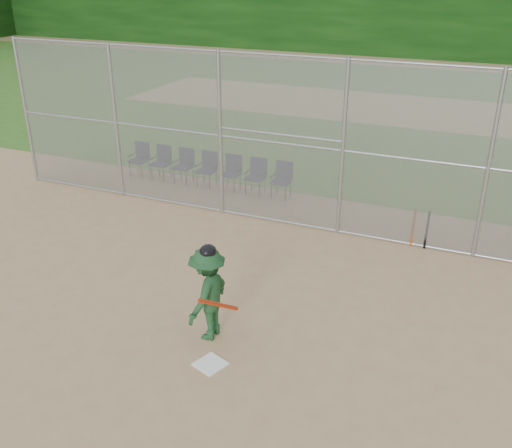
% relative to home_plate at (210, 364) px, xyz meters
% --- Properties ---
extents(ground, '(100.00, 100.00, 0.00)m').
position_rel_home_plate_xyz_m(ground, '(-0.49, 0.45, -0.01)').
color(ground, tan).
rests_on(ground, ground).
extents(grass_strip, '(100.00, 100.00, 0.00)m').
position_rel_home_plate_xyz_m(grass_strip, '(-0.49, 18.45, -0.00)').
color(grass_strip, '#34631D').
rests_on(grass_strip, ground).
extents(dirt_patch_far, '(24.00, 24.00, 0.00)m').
position_rel_home_plate_xyz_m(dirt_patch_far, '(-0.49, 18.45, -0.00)').
color(dirt_patch_far, tan).
rests_on(dirt_patch_far, ground).
extents(backstop_fence, '(16.09, 0.09, 4.00)m').
position_rel_home_plate_xyz_m(backstop_fence, '(-0.49, 5.45, 2.06)').
color(backstop_fence, gray).
rests_on(backstop_fence, ground).
extents(home_plate, '(0.55, 0.55, 0.02)m').
position_rel_home_plate_xyz_m(home_plate, '(0.00, 0.00, 0.00)').
color(home_plate, white).
rests_on(home_plate, ground).
extents(batter_at_plate, '(0.91, 1.29, 1.73)m').
position_rel_home_plate_xyz_m(batter_at_plate, '(-0.37, 0.68, 0.82)').
color(batter_at_plate, '#1C4724').
rests_on(batter_at_plate, ground).
extents(spare_bats, '(0.36, 0.24, 0.85)m').
position_rel_home_plate_xyz_m(spare_bats, '(2.35, 5.52, 0.41)').
color(spare_bats, '#D84C14').
rests_on(spare_bats, ground).
extents(chair_0, '(0.54, 0.52, 0.96)m').
position_rel_home_plate_xyz_m(chair_0, '(-5.97, 6.98, 0.47)').
color(chair_0, '#0F1238').
rests_on(chair_0, ground).
extents(chair_1, '(0.54, 0.52, 0.96)m').
position_rel_home_plate_xyz_m(chair_1, '(-5.23, 6.98, 0.47)').
color(chair_1, '#0F1238').
rests_on(chair_1, ground).
extents(chair_2, '(0.54, 0.52, 0.96)m').
position_rel_home_plate_xyz_m(chair_2, '(-4.48, 6.98, 0.47)').
color(chair_2, '#0F1238').
rests_on(chair_2, ground).
extents(chair_3, '(0.54, 0.52, 0.96)m').
position_rel_home_plate_xyz_m(chair_3, '(-3.73, 6.98, 0.47)').
color(chair_3, '#0F1238').
rests_on(chair_3, ground).
extents(chair_4, '(0.54, 0.52, 0.96)m').
position_rel_home_plate_xyz_m(chair_4, '(-2.99, 6.98, 0.47)').
color(chair_4, '#0F1238').
rests_on(chair_4, ground).
extents(chair_5, '(0.54, 0.52, 0.96)m').
position_rel_home_plate_xyz_m(chair_5, '(-2.24, 6.98, 0.47)').
color(chair_5, '#0F1238').
rests_on(chair_5, ground).
extents(chair_6, '(0.54, 0.52, 0.96)m').
position_rel_home_plate_xyz_m(chair_6, '(-1.49, 6.98, 0.47)').
color(chair_6, '#0F1238').
rests_on(chair_6, ground).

